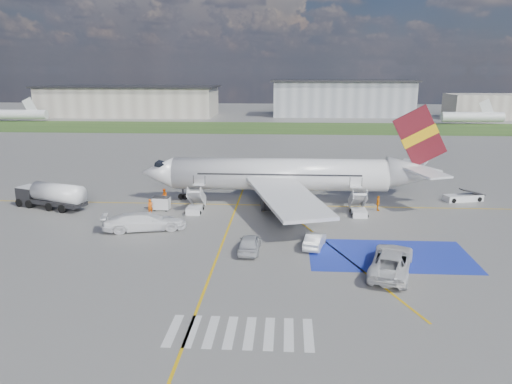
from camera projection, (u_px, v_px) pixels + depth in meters
The scene contains 23 objects.
ground at pixel (276, 238), 48.10m from camera, with size 400.00×400.00×0.00m, color #60605E.
grass_strip at pixel (284, 128), 140.20m from camera, with size 400.00×30.00×0.01m, color #2D4C1E.
taxiway_line_main at pixel (279, 205), 59.73m from camera, with size 120.00×0.20×0.01m, color gold.
taxiway_line_cross at pixel (209, 279), 38.71m from camera, with size 0.20×60.00×0.01m, color gold.
taxiway_line_diag at pixel (279, 205), 59.73m from camera, with size 0.20×60.00×0.01m, color gold.
staging_box at pixel (389, 255), 43.60m from camera, with size 14.00×8.00×0.01m, color #1B2FA7.
crosswalk at pixel (240, 333), 30.76m from camera, with size 9.00×4.00×0.01m.
terminal_west at pixel (130, 102), 176.33m from camera, with size 60.00×22.00×10.00m, color #9D9487.
terminal_centre at pixel (342, 99), 176.32m from camera, with size 48.00×18.00×12.00m, color gray.
terminal_east at pixel (510, 106), 166.61m from camera, with size 40.00×16.00×8.00m, color #9D9487.
airliner at pixel (292, 175), 60.77m from camera, with size 36.81×32.95×11.92m.
airstairs_fwd at pixel (195, 206), 56.98m from camera, with size 1.90×5.20×3.60m.
airstairs_aft at pixel (358, 209), 55.83m from camera, with size 1.90×5.20×3.60m.
fuel_tanker at pixel (52, 198), 58.24m from camera, with size 9.22×5.32×3.06m.
gpu_cart at pixel (161, 204), 57.56m from camera, with size 1.98×1.33×1.60m.
belt_loader at pixel (463, 198), 61.77m from camera, with size 5.22×2.89×1.51m.
car_silver_a at pixel (250, 243), 44.33m from camera, with size 1.88×4.68×1.60m, color #AEB0B5.
car_silver_b at pixel (315, 240), 45.43m from camera, with size 1.46×4.19×1.38m, color #B9BDC1.
van_white_a at pixel (392, 257), 39.88m from camera, with size 2.99×6.48×2.43m, color silver.
van_white_b at pixel (144, 219), 50.26m from camera, with size 2.52×6.20×2.43m, color white.
crew_fwd at pixel (150, 207), 55.98m from camera, with size 0.63×0.42×1.74m, color #EE5C0C.
crew_nose at pixel (164, 196), 60.89m from camera, with size 0.83×0.65×1.72m, color orange.
crew_aft at pixel (378, 203), 57.31m from camera, with size 1.03×0.43×1.75m, color orange.
Camera 1 is at (0.95, -45.70, 15.75)m, focal length 35.00 mm.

